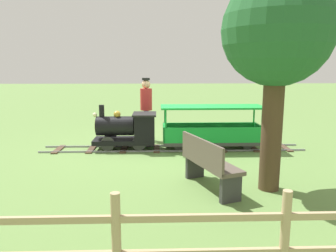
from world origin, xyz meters
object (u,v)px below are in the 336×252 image
object	(u,v)px
locomotive	(128,129)
passenger_car	(211,131)
park_bench	(208,164)
oak_tree_near	(277,35)
conductor_person	(146,104)

from	to	relation	value
locomotive	passenger_car	xyz separation A→B (m)	(0.00, -1.93, -0.06)
locomotive	passenger_car	distance (m)	1.93
park_bench	passenger_car	bearing A→B (deg)	-10.47
passenger_car	park_bench	size ratio (longest dim) A/B	1.73
locomotive	passenger_car	world-z (taller)	locomotive
oak_tree_near	park_bench	bearing A→B (deg)	88.33
passenger_car	oak_tree_near	xyz separation A→B (m)	(-2.57, -0.49, 1.94)
passenger_car	oak_tree_near	world-z (taller)	oak_tree_near
park_bench	oak_tree_near	size ratio (longest dim) A/B	0.42
locomotive	park_bench	xyz separation A→B (m)	(-2.54, -1.46, -0.07)
locomotive	conductor_person	bearing A→B (deg)	-22.78
park_bench	locomotive	bearing A→B (deg)	29.95
conductor_person	oak_tree_near	world-z (taller)	oak_tree_near
passenger_car	locomotive	bearing A→B (deg)	90.00
passenger_car	oak_tree_near	distance (m)	3.25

